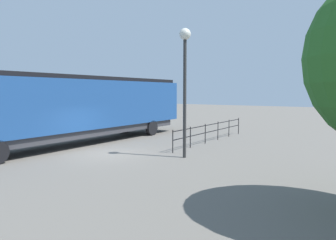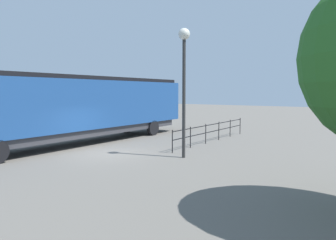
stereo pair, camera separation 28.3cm
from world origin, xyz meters
The scene contains 4 objects.
ground_plane centered at (0.00, 0.00, 0.00)m, with size 120.00×120.00×0.00m, color #666059.
locomotive centered at (-3.60, 1.78, 2.32)m, with size 2.94×17.81×4.14m.
lamp_post centered at (3.81, 1.42, 4.48)m, with size 0.55×0.55×6.18m.
platform_fence centered at (2.71, 6.66, 0.78)m, with size 0.05×9.26×1.21m.
Camera 1 is at (11.63, -11.67, 3.19)m, focal length 33.91 mm.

